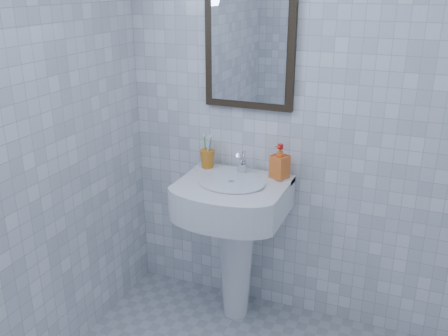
% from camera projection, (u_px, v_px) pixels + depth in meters
% --- Properties ---
extents(wall_back, '(2.20, 0.02, 2.50)m').
position_uv_depth(wall_back, '(317.00, 112.00, 2.64)').
color(wall_back, white).
rests_on(wall_back, ground).
extents(washbasin, '(0.58, 0.43, 0.89)m').
position_uv_depth(washbasin, '(235.00, 226.00, 2.81)').
color(washbasin, white).
rests_on(washbasin, ground).
extents(faucet, '(0.05, 0.12, 0.13)m').
position_uv_depth(faucet, '(242.00, 164.00, 2.79)').
color(faucet, silver).
rests_on(faucet, washbasin).
extents(toothbrush_cup, '(0.12, 0.12, 0.10)m').
position_uv_depth(toothbrush_cup, '(207.00, 159.00, 2.87)').
color(toothbrush_cup, orange).
rests_on(toothbrush_cup, washbasin).
extents(soap_dispenser, '(0.11, 0.11, 0.19)m').
position_uv_depth(soap_dispenser, '(280.00, 161.00, 2.70)').
color(soap_dispenser, red).
rests_on(soap_dispenser, washbasin).
extents(wall_mirror, '(0.50, 0.04, 0.62)m').
position_uv_depth(wall_mirror, '(249.00, 51.00, 2.65)').
color(wall_mirror, black).
rests_on(wall_mirror, wall_back).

